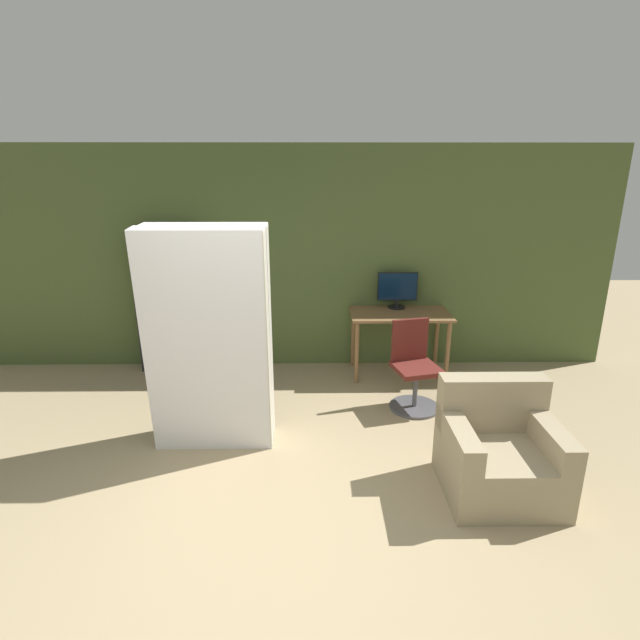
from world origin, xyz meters
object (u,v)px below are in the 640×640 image
(mattress_near, at_px, (208,344))
(monitor, at_px, (397,289))
(mattress_far, at_px, (213,336))
(armchair, at_px, (498,452))
(bookshelf, at_px, (164,303))
(office_chair, at_px, (414,373))

(mattress_near, bearing_deg, monitor, 44.31)
(mattress_far, bearing_deg, armchair, -19.52)
(bookshelf, height_order, mattress_near, mattress_near)
(mattress_far, height_order, armchair, mattress_far)
(monitor, height_order, office_chair, monitor)
(mattress_near, bearing_deg, armchair, -14.55)
(bookshelf, xyz_separation_m, armchair, (3.27, -2.51, -0.52))
(armchair, bearing_deg, monitor, 99.63)
(bookshelf, bearing_deg, monitor, -0.55)
(monitor, relative_size, mattress_far, 0.24)
(office_chair, height_order, mattress_near, mattress_near)
(bookshelf, bearing_deg, mattress_far, -61.04)
(office_chair, relative_size, mattress_far, 0.46)
(office_chair, distance_m, mattress_near, 2.19)
(monitor, relative_size, bookshelf, 0.28)
(bookshelf, height_order, mattress_far, mattress_far)
(bookshelf, relative_size, mattress_near, 0.86)
(armchair, bearing_deg, mattress_near, 165.45)
(office_chair, bearing_deg, mattress_far, -163.68)
(office_chair, bearing_deg, armchair, -74.29)
(mattress_far, xyz_separation_m, armchair, (2.34, -0.83, -0.68))
(bookshelf, distance_m, mattress_near, 2.12)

